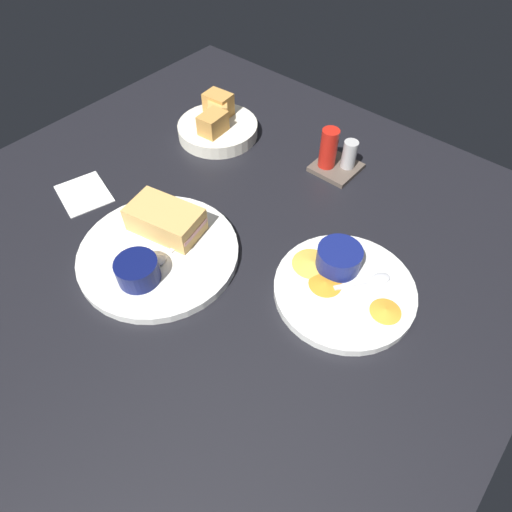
% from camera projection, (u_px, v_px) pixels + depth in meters
% --- Properties ---
extents(ground_plane, '(1.10, 1.10, 0.03)m').
position_uv_depth(ground_plane, '(215.00, 241.00, 0.82)').
color(ground_plane, black).
extents(plate_sandwich_main, '(0.28, 0.28, 0.02)m').
position_uv_depth(plate_sandwich_main, '(159.00, 254.00, 0.77)').
color(plate_sandwich_main, white).
rests_on(plate_sandwich_main, ground_plane).
extents(sandwich_half_near, '(0.14, 0.10, 0.05)m').
position_uv_depth(sandwich_half_near, '(165.00, 219.00, 0.78)').
color(sandwich_half_near, tan).
rests_on(sandwich_half_near, plate_sandwich_main).
extents(ramekin_dark_sauce, '(0.07, 0.07, 0.04)m').
position_uv_depth(ramekin_dark_sauce, '(137.00, 270.00, 0.71)').
color(ramekin_dark_sauce, '#0C144C').
rests_on(ramekin_dark_sauce, plate_sandwich_main).
extents(spoon_by_dark_ramekin, '(0.02, 0.10, 0.01)m').
position_uv_depth(spoon_by_dark_ramekin, '(164.00, 256.00, 0.75)').
color(spoon_by_dark_ramekin, silver).
rests_on(spoon_by_dark_ramekin, plate_sandwich_main).
extents(plate_chips_companion, '(0.23, 0.23, 0.02)m').
position_uv_depth(plate_chips_companion, '(344.00, 290.00, 0.72)').
color(plate_chips_companion, white).
rests_on(plate_chips_companion, ground_plane).
extents(ramekin_light_gravy, '(0.08, 0.08, 0.04)m').
position_uv_depth(ramekin_light_gravy, '(339.00, 257.00, 0.73)').
color(ramekin_light_gravy, navy).
rests_on(ramekin_light_gravy, plate_chips_companion).
extents(spoon_by_gravy_ramekin, '(0.07, 0.09, 0.01)m').
position_uv_depth(spoon_by_gravy_ramekin, '(374.00, 280.00, 0.72)').
color(spoon_by_gravy_ramekin, silver).
rests_on(spoon_by_gravy_ramekin, plate_chips_companion).
extents(plantain_chip_scatter, '(0.23, 0.09, 0.01)m').
position_uv_depth(plantain_chip_scatter, '(333.00, 280.00, 0.72)').
color(plantain_chip_scatter, gold).
rests_on(plantain_chip_scatter, plate_chips_companion).
extents(bread_basket_rear, '(0.18, 0.18, 0.08)m').
position_uv_depth(bread_basket_rear, '(218.00, 125.00, 1.00)').
color(bread_basket_rear, silver).
rests_on(bread_basket_rear, ground_plane).
extents(condiment_caddy, '(0.09, 0.09, 0.10)m').
position_uv_depth(condiment_caddy, '(336.00, 156.00, 0.91)').
color(condiment_caddy, brown).
rests_on(condiment_caddy, ground_plane).
extents(paper_napkin_folded, '(0.13, 0.12, 0.00)m').
position_uv_depth(paper_napkin_folded, '(84.00, 193.00, 0.88)').
color(paper_napkin_folded, white).
rests_on(paper_napkin_folded, ground_plane).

